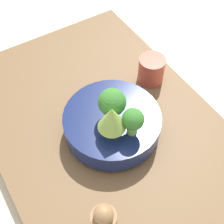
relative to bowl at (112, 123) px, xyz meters
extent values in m
plane|color=beige|center=(-0.03, -0.01, -0.08)|extent=(6.00, 6.00, 0.00)
cube|color=brown|center=(-0.03, -0.01, -0.06)|extent=(0.91, 0.61, 0.04)
cylinder|color=navy|center=(0.00, 0.00, -0.03)|extent=(0.12, 0.12, 0.01)
cylinder|color=navy|center=(0.00, 0.00, 0.00)|extent=(0.26, 0.26, 0.06)
cylinder|color=#7AB256|center=(0.07, 0.02, 0.05)|extent=(0.03, 0.03, 0.04)
sphere|color=#387A2D|center=(0.07, 0.02, 0.09)|extent=(0.06, 0.06, 0.06)
cylinder|color=#7AB256|center=(0.05, -0.03, 0.05)|extent=(0.02, 0.02, 0.03)
cone|color=#93B751|center=(0.05, -0.03, 0.10)|extent=(0.07, 0.07, 0.07)
cylinder|color=#609347|center=(0.00, 0.00, 0.05)|extent=(0.02, 0.02, 0.04)
sphere|color=#387A2D|center=(0.00, 0.00, 0.09)|extent=(0.07, 0.07, 0.07)
cylinder|color=#C64C38|center=(-0.11, 0.21, 0.00)|extent=(0.08, 0.08, 0.09)
sphere|color=#997047|center=(0.23, -0.16, 0.08)|extent=(0.04, 0.04, 0.04)
camera|label=1|loc=(0.41, -0.26, 0.70)|focal=50.00mm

